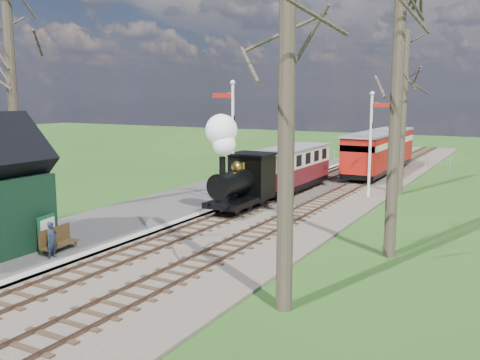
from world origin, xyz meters
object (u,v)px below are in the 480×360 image
object	(u,v)px
semaphore_far	(372,136)
bench	(57,240)
semaphore_near	(232,135)
coach	(291,166)
person	(52,240)
sign_board	(47,233)
locomotive	(239,170)
red_carriage_a	(369,155)
red_carriage_b	(389,148)

from	to	relation	value
semaphore_far	bench	distance (m)	17.16
semaphore_near	semaphore_far	xyz separation A→B (m)	(5.14, 6.00, -0.27)
coach	person	xyz separation A→B (m)	(-1.75, -15.65, -0.71)
sign_board	person	world-z (taller)	sign_board
locomotive	bench	distance (m)	9.35
coach	red_carriage_a	distance (m)	7.17
semaphore_near	red_carriage_a	xyz separation A→B (m)	(3.37, 12.12, -1.97)
locomotive	person	distance (m)	9.83
person	bench	bearing A→B (deg)	33.21
red_carriage_b	sign_board	bearing A→B (deg)	-100.70
red_carriage_b	red_carriage_a	bearing A→B (deg)	-90.00
semaphore_far	red_carriage_b	xyz separation A→B (m)	(-1.77, 11.62, -1.69)
red_carriage_a	person	size ratio (longest dim) A/B	4.68
sign_board	coach	bearing A→B (deg)	80.39
semaphore_far	person	world-z (taller)	semaphore_far
semaphore_far	bench	bearing A→B (deg)	-112.97
coach	bench	bearing A→B (deg)	-98.47
locomotive	red_carriage_b	xyz separation A→B (m)	(2.61, 18.25, -0.42)
semaphore_near	red_carriage_a	distance (m)	12.73
semaphore_near	person	bearing A→B (deg)	-95.49
person	semaphore_near	bearing A→B (deg)	-10.05
person	semaphore_far	bearing A→B (deg)	-25.24
semaphore_far	red_carriage_a	distance (m)	6.59
bench	red_carriage_b	bearing A→B (deg)	79.92
locomotive	bench	world-z (taller)	locomotive
bench	semaphore_far	bearing A→B (deg)	67.03
locomotive	red_carriage_b	bearing A→B (deg)	81.85
locomotive	person	size ratio (longest dim) A/B	3.68
locomotive	red_carriage_b	world-z (taller)	locomotive
locomotive	coach	distance (m)	6.09
locomotive	semaphore_near	bearing A→B (deg)	140.15
red_carriage_b	bench	size ratio (longest dim) A/B	3.79
semaphore_near	coach	world-z (taller)	semaphore_near
locomotive	coach	xyz separation A→B (m)	(0.01, 6.06, -0.56)
bench	sign_board	bearing A→B (deg)	-160.73
semaphore_near	bench	bearing A→B (deg)	-98.69
semaphore_near	locomotive	xyz separation A→B (m)	(0.76, -0.63, -1.54)
bench	red_carriage_a	bearing A→B (deg)	77.44
red_carriage_b	coach	bearing A→B (deg)	-102.05
bench	person	world-z (taller)	person
semaphore_far	red_carriage_a	xyz separation A→B (m)	(-1.77, 6.12, -1.69)
red_carriage_a	bench	world-z (taller)	red_carriage_a
red_carriage_b	locomotive	bearing A→B (deg)	-98.15
semaphore_far	red_carriage_a	bearing A→B (deg)	106.17
semaphore_far	bench	xyz separation A→B (m)	(-6.61, -15.60, -2.76)
locomotive	sign_board	distance (m)	9.51
sign_board	person	bearing A→B (deg)	-32.20
locomotive	person	world-z (taller)	locomotive
semaphore_near	red_carriage_b	world-z (taller)	semaphore_near
red_carriage_b	bench	world-z (taller)	red_carriage_b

